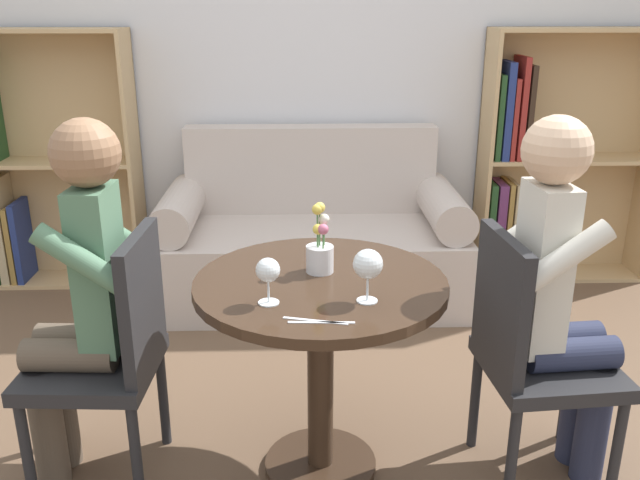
{
  "coord_description": "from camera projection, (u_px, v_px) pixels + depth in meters",
  "views": [
    {
      "loc": [
        -0.06,
        -2.03,
        1.6
      ],
      "look_at": [
        0.0,
        0.05,
        0.86
      ],
      "focal_mm": 38.0,
      "sensor_mm": 36.0,
      "label": 1
    }
  ],
  "objects": [
    {
      "name": "fork_left_setting",
      "position": [
        315.0,
        321.0,
        1.92
      ],
      "size": [
        0.19,
        0.06,
        0.0
      ],
      "color": "silver",
      "rests_on": "round_table"
    },
    {
      "name": "bookshelf_right",
      "position": [
        542.0,
        164.0,
        3.97
      ],
      "size": [
        1.0,
        0.28,
        1.46
      ],
      "color": "tan",
      "rests_on": "ground_plane"
    },
    {
      "name": "flower_vase",
      "position": [
        320.0,
        250.0,
        2.24
      ],
      "size": [
        0.09,
        0.09,
        0.24
      ],
      "color": "silver",
      "rests_on": "round_table"
    },
    {
      "name": "chair_right",
      "position": [
        530.0,
        350.0,
        2.25
      ],
      "size": [
        0.45,
        0.45,
        0.9
      ],
      "rotation": [
        0.0,
        0.0,
        1.66
      ],
      "color": "#232326",
      "rests_on": "ground_plane"
    },
    {
      "name": "ground_plane",
      "position": [
        320.0,
        467.0,
        2.45
      ],
      "size": [
        16.0,
        16.0,
        0.0
      ],
      "primitive_type": "plane",
      "color": "brown"
    },
    {
      "name": "knife_left_setting",
      "position": [
        321.0,
        322.0,
        1.91
      ],
      "size": [
        0.19,
        0.02,
        0.0
      ],
      "color": "silver",
      "rests_on": "round_table"
    },
    {
      "name": "bookshelf_left",
      "position": [
        24.0,
        169.0,
        3.88
      ],
      "size": [
        1.0,
        0.28,
        1.46
      ],
      "color": "tan",
      "rests_on": "ground_plane"
    },
    {
      "name": "wine_glass_right",
      "position": [
        368.0,
        266.0,
        2.01
      ],
      "size": [
        0.09,
        0.09,
        0.17
      ],
      "color": "white",
      "rests_on": "round_table"
    },
    {
      "name": "person_right",
      "position": [
        561.0,
        295.0,
        2.2
      ],
      "size": [
        0.44,
        0.36,
        1.28
      ],
      "rotation": [
        0.0,
        0.0,
        1.66
      ],
      "color": "#282D47",
      "rests_on": "ground_plane"
    },
    {
      "name": "couch",
      "position": [
        312.0,
        243.0,
        3.8
      ],
      "size": [
        1.66,
        0.8,
        0.92
      ],
      "color": "beige",
      "rests_on": "ground_plane"
    },
    {
      "name": "back_wall",
      "position": [
        310.0,
        46.0,
        3.85
      ],
      "size": [
        5.2,
        0.05,
        2.7
      ],
      "color": "silver",
      "rests_on": "ground_plane"
    },
    {
      "name": "round_table",
      "position": [
        320.0,
        327.0,
        2.26
      ],
      "size": [
        0.83,
        0.83,
        0.74
      ],
      "color": "#382619",
      "rests_on": "ground_plane"
    },
    {
      "name": "person_left",
      "position": [
        80.0,
        296.0,
        2.2
      ],
      "size": [
        0.43,
        0.36,
        1.27
      ],
      "rotation": [
        0.0,
        0.0,
        -1.63
      ],
      "color": "brown",
      "rests_on": "ground_plane"
    },
    {
      "name": "wine_glass_left",
      "position": [
        268.0,
        272.0,
        2.0
      ],
      "size": [
        0.07,
        0.07,
        0.14
      ],
      "color": "white",
      "rests_on": "round_table"
    },
    {
      "name": "chair_left",
      "position": [
        112.0,
        349.0,
        2.26
      ],
      "size": [
        0.44,
        0.44,
        0.9
      ],
      "rotation": [
        0.0,
        0.0,
        -1.63
      ],
      "color": "#232326",
      "rests_on": "ground_plane"
    }
  ]
}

